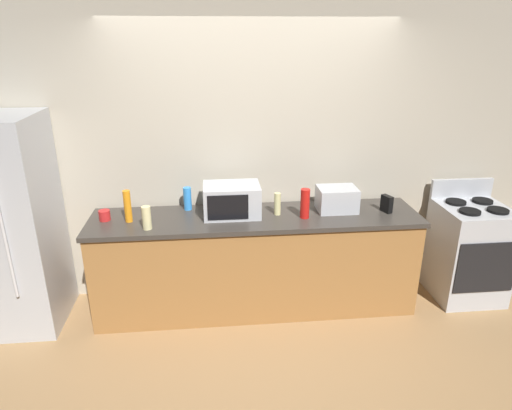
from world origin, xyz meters
TOP-DOWN VIEW (x-y plane):
  - ground_plane at (0.00, 0.00)m, footprint 8.00×8.00m
  - back_wall at (0.00, 0.81)m, footprint 6.40×0.10m
  - counter_run at (0.00, 0.40)m, footprint 2.84×0.64m
  - refrigerator at (-2.05, 0.40)m, footprint 0.72×0.73m
  - stove_range at (2.00, 0.40)m, footprint 0.60×0.61m
  - microwave at (-0.20, 0.45)m, footprint 0.48×0.35m
  - toaster_oven at (0.72, 0.46)m, footprint 0.34×0.26m
  - cordless_phone at (1.15, 0.38)m, footprint 0.09×0.12m
  - bottle_spray_cleaner at (-0.59, 0.61)m, footprint 0.07×0.07m
  - bottle_hot_sauce at (0.41, 0.32)m, footprint 0.08×0.08m
  - bottle_hand_soap at (-0.90, 0.22)m, footprint 0.07×0.07m
  - bottle_dish_soap at (-1.07, 0.38)m, footprint 0.06×0.06m
  - bottle_vinegar at (0.19, 0.41)m, footprint 0.06×0.06m
  - mug_red at (-1.27, 0.43)m, footprint 0.09×0.09m

SIDE VIEW (x-z plane):
  - ground_plane at x=0.00m, z-range 0.00..0.00m
  - counter_run at x=0.00m, z-range 0.00..0.90m
  - stove_range at x=2.00m, z-range -0.08..1.00m
  - refrigerator at x=-2.05m, z-range 0.00..1.80m
  - mug_red at x=-1.27m, z-range 0.90..0.99m
  - cordless_phone at x=1.15m, z-range 0.90..1.05m
  - bottle_hand_soap at x=-0.90m, z-range 0.90..1.09m
  - bottle_vinegar at x=0.19m, z-range 0.90..1.10m
  - bottle_spray_cleaner at x=-0.59m, z-range 0.90..1.10m
  - toaster_oven at x=0.72m, z-range 0.90..1.11m
  - bottle_hot_sauce at x=0.41m, z-range 0.90..1.16m
  - microwave at x=-0.20m, z-range 0.90..1.17m
  - bottle_dish_soap at x=-1.07m, z-range 0.90..1.17m
  - back_wall at x=0.00m, z-range 0.00..2.70m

